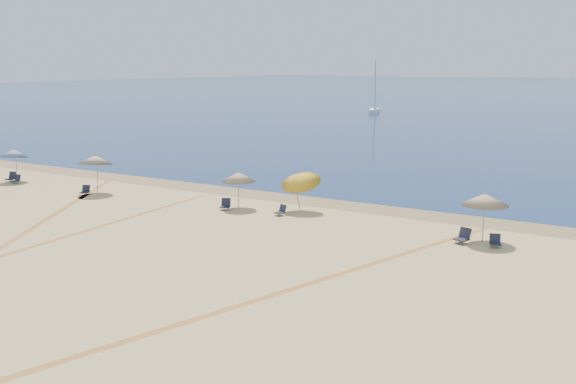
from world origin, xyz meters
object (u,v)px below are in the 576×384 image
at_px(chair_0, 11,177).
at_px(chair_3, 226,205).
at_px(umbrella_1, 95,160).
at_px(chair_5, 463,236).
at_px(chair_1, 16,179).
at_px(umbrella_2, 238,177).
at_px(chair_2, 85,190).
at_px(sailboat_1, 375,97).
at_px(umbrella_3, 300,178).
at_px(chair_4, 281,211).
at_px(umbrella_4, 485,199).
at_px(chair_6, 495,241).
at_px(umbrella_0, 14,153).

distance_m(chair_0, chair_3, 18.72).
relative_size(umbrella_1, chair_5, 3.06).
bearing_deg(chair_1, chair_3, 6.47).
height_order(umbrella_2, chair_3, umbrella_2).
bearing_deg(chair_2, sailboat_1, 76.66).
relative_size(umbrella_3, chair_2, 3.48).
relative_size(chair_0, chair_4, 1.14).
relative_size(chair_0, chair_1, 1.26).
relative_size(umbrella_4, sailboat_1, 0.27).
distance_m(chair_3, chair_4, 3.58).
relative_size(umbrella_1, chair_6, 3.63).
height_order(umbrella_0, chair_5, umbrella_0).
bearing_deg(chair_0, umbrella_2, -11.41).
relative_size(umbrella_1, sailboat_1, 0.29).
bearing_deg(chair_2, chair_4, -16.12).
bearing_deg(chair_0, sailboat_1, 77.81).
distance_m(umbrella_0, chair_4, 22.11).
xyz_separation_m(umbrella_1, umbrella_3, (14.06, 2.25, -0.30)).
xyz_separation_m(umbrella_1, chair_4, (13.66, 0.80, -1.97)).
distance_m(umbrella_1, chair_5, 24.10).
bearing_deg(chair_4, umbrella_3, 93.28).
relative_size(umbrella_3, umbrella_4, 1.09).
bearing_deg(sailboat_1, umbrella_2, -91.92).
relative_size(chair_4, chair_6, 0.99).
bearing_deg(chair_3, sailboat_1, 83.82).
xyz_separation_m(chair_5, sailboat_1, (-36.41, 75.21, 2.37)).
bearing_deg(chair_4, chair_1, -158.09).
xyz_separation_m(chair_1, chair_5, (31.73, 0.75, 0.04)).
distance_m(umbrella_0, chair_5, 32.43).
bearing_deg(umbrella_4, chair_4, -178.74).
bearing_deg(sailboat_1, chair_6, -82.28).
distance_m(umbrella_0, chair_0, 1.78).
bearing_deg(umbrella_0, umbrella_3, 5.52).
bearing_deg(chair_3, umbrella_1, 159.53).
bearing_deg(umbrella_0, umbrella_2, 3.08).
relative_size(umbrella_0, chair_5, 2.86).
bearing_deg(chair_2, umbrella_0, 151.93).
distance_m(umbrella_1, chair_1, 7.97).
bearing_deg(umbrella_0, chair_2, -5.74).
bearing_deg(sailboat_1, umbrella_4, -82.54).
distance_m(umbrella_4, chair_3, 14.79).
relative_size(chair_2, sailboat_1, 0.09).
height_order(chair_2, chair_4, chair_2).
distance_m(umbrella_1, umbrella_4, 24.79).
distance_m(chair_2, chair_4, 14.07).
relative_size(chair_0, chair_2, 1.07).
bearing_deg(chair_4, chair_2, -155.03).
bearing_deg(umbrella_3, chair_0, -174.04).
xyz_separation_m(umbrella_1, umbrella_2, (10.56, 1.11, -0.36)).
relative_size(chair_3, chair_5, 0.93).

